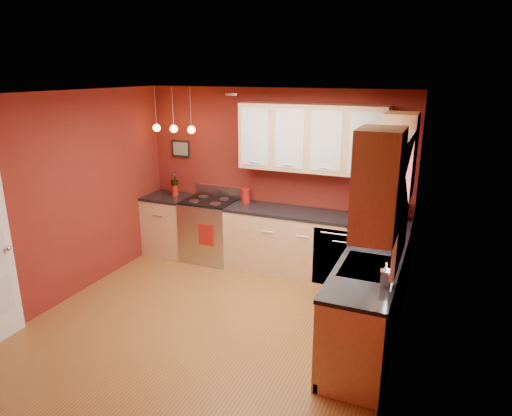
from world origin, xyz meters
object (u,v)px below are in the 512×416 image
at_px(red_canister, 246,196).
at_px(coffee_maker, 397,211).
at_px(gas_range, 210,229).
at_px(soap_pump, 386,274).
at_px(sink, 368,268).

xyz_separation_m(red_canister, coffee_maker, (2.16, 0.02, 0.02)).
height_order(gas_range, coffee_maker, coffee_maker).
height_order(coffee_maker, soap_pump, coffee_maker).
bearing_deg(gas_range, sink, -29.78).
bearing_deg(red_canister, gas_range, -167.33).
bearing_deg(sink, gas_range, 150.22).
bearing_deg(sink, coffee_maker, 86.91).
bearing_deg(gas_range, red_canister, 12.67).
distance_m(sink, coffee_maker, 1.65).
bearing_deg(soap_pump, red_canister, 138.95).
relative_size(red_canister, coffee_maker, 0.80).
distance_m(red_canister, soap_pump, 3.03).
height_order(gas_range, soap_pump, soap_pump).
xyz_separation_m(gas_range, sink, (2.62, -1.50, 0.43)).
xyz_separation_m(sink, coffee_maker, (0.09, 1.64, 0.15)).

